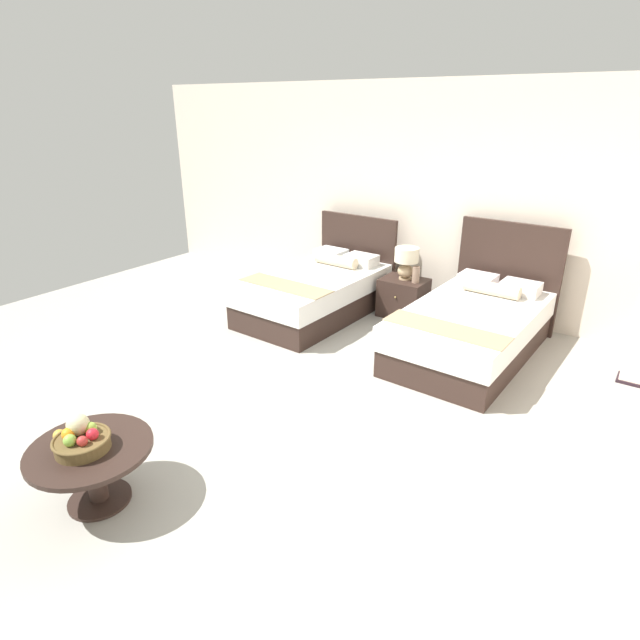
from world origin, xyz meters
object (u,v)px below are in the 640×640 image
at_px(nightstand, 403,298).
at_px(loose_apple, 59,435).
at_px(bed_near_window, 317,291).
at_px(fruit_bowl, 81,439).
at_px(bed_near_corner, 473,327).
at_px(vase, 416,275).
at_px(table_lamp, 406,260).
at_px(coffee_table, 92,461).

relative_size(nightstand, loose_apple, 6.82).
xyz_separation_m(bed_near_window, nightstand, (0.96, 0.58, -0.06)).
height_order(nightstand, loose_apple, loose_apple).
bearing_deg(fruit_bowl, loose_apple, -169.80).
distance_m(nightstand, fruit_bowl, 4.39).
distance_m(bed_near_window, loose_apple, 3.87).
bearing_deg(bed_near_corner, vase, 150.74).
xyz_separation_m(fruit_bowl, loose_apple, (-0.21, -0.04, -0.04)).
bearing_deg(vase, table_lamp, 160.69).
distance_m(bed_near_corner, nightstand, 1.27).
xyz_separation_m(nightstand, table_lamp, (0.00, 0.02, 0.50)).
relative_size(fruit_bowl, loose_apple, 4.43).
distance_m(coffee_table, loose_apple, 0.28).
bearing_deg(vase, nightstand, 166.86).
height_order(bed_near_window, nightstand, bed_near_window).
distance_m(bed_near_window, coffee_table, 3.84).
xyz_separation_m(vase, loose_apple, (-0.59, -4.37, -0.11)).
distance_m(table_lamp, vase, 0.23).
xyz_separation_m(coffee_table, fruit_bowl, (-0.02, -0.03, 0.19)).
height_order(coffee_table, loose_apple, loose_apple).
height_order(nightstand, vase, vase).
bearing_deg(vase, coffee_table, -94.80).
xyz_separation_m(bed_near_window, vase, (1.13, 0.54, 0.29)).
distance_m(bed_near_corner, table_lamp, 1.35).
bearing_deg(table_lamp, vase, -19.31).
bearing_deg(nightstand, coffee_table, -92.51).
height_order(bed_near_corner, loose_apple, bed_near_corner).
relative_size(bed_near_window, fruit_bowl, 5.72).
xyz_separation_m(coffee_table, loose_apple, (-0.23, -0.07, 0.16)).
bearing_deg(fruit_bowl, bed_near_corner, 70.61).
bearing_deg(coffee_table, nightstand, 87.49).
bearing_deg(bed_near_window, loose_apple, -81.87).
distance_m(bed_near_window, table_lamp, 1.22).
bearing_deg(nightstand, bed_near_corner, -27.05).
xyz_separation_m(bed_near_corner, fruit_bowl, (-1.34, -3.80, 0.21)).
relative_size(coffee_table, loose_apple, 9.80).
relative_size(vase, fruit_bowl, 0.56).
relative_size(nightstand, fruit_bowl, 1.54).
bearing_deg(bed_near_window, nightstand, 31.23).
bearing_deg(bed_near_window, coffee_table, -78.39).
relative_size(bed_near_corner, table_lamp, 5.35).
relative_size(bed_near_window, table_lamp, 5.15).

